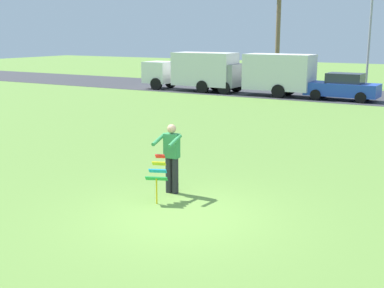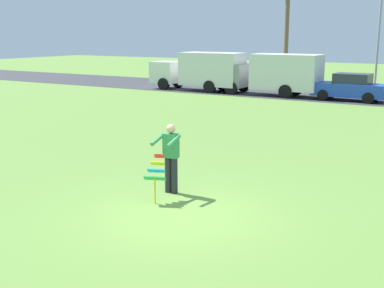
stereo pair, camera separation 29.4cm
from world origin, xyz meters
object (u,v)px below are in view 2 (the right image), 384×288
person_kite_flyer (171,156)px  parked_truck_grey_van (274,73)px  streetlight_pole (379,32)px  kite_held (156,172)px  parked_car_blue (350,88)px  parked_truck_white_box (201,70)px

person_kite_flyer → parked_truck_grey_van: bearing=105.0°
person_kite_flyer → streetlight_pole: bearing=91.4°
person_kite_flyer → kite_held: size_ratio=1.60×
kite_held → parked_truck_grey_van: bearing=104.7°
parked_car_blue → streetlight_pole: (-0.06, 7.53, 3.22)m
person_kite_flyer → streetlight_pole: (-0.67, 27.55, 3.05)m
kite_held → parked_car_blue: parked_car_blue is taller
person_kite_flyer → kite_held: (0.07, -0.71, -0.23)m
parked_truck_white_box → parked_truck_grey_van: bearing=-0.0°
parked_car_blue → kite_held: bearing=-88.2°
person_kite_flyer → parked_truck_grey_van: (-5.38, 20.03, 0.46)m
person_kite_flyer → streetlight_pole: 27.73m
parked_car_blue → parked_truck_white_box: bearing=180.0°
person_kite_flyer → parked_truck_white_box: parked_truck_white_box is taller
person_kite_flyer → parked_car_blue: person_kite_flyer is taller
parked_truck_white_box → streetlight_pole: (9.99, 7.52, 2.59)m
streetlight_pole → parked_truck_white_box: bearing=-143.0°
kite_held → streetlight_pole: (-0.73, 28.27, 3.28)m
kite_held → parked_truck_grey_van: parked_truck_grey_van is taller
parked_truck_grey_van → parked_car_blue: size_ratio=1.58×
person_kite_flyer → parked_car_blue: bearing=91.7°
person_kite_flyer → kite_held: bearing=-84.7°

